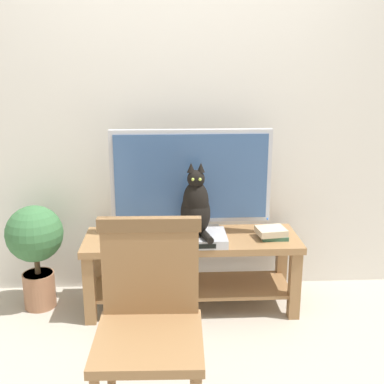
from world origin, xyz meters
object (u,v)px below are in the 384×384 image
Objects in this scene: tv_stand at (192,258)px; potted_plant at (35,244)px; media_box at (195,238)px; wooden_chair at (149,315)px; book_stack at (272,233)px; tv at (191,180)px; cat at (196,207)px.

potted_plant reaches higher than tv_stand.
media_box is 0.40× the size of wooden_chair.
book_stack is at bearing 5.29° from media_box.
cat is at bearing -83.02° from tv.
tv is (0.00, 0.07, 0.51)m from tv_stand.
cat is 0.48× the size of wooden_chair.
tv_stand is 1.03m from potted_plant.
media_box is 0.83× the size of cat.
media_box is at bearing -174.71° from book_stack.
media_box is 1.05m from potted_plant.
potted_plant reaches higher than media_box.
tv is 2.20× the size of cat.
wooden_chair is 1.31m from book_stack.
cat is at bearing -78.63° from tv_stand.
cat is (0.00, -0.01, 0.21)m from media_box.
potted_plant is (-1.04, 0.14, -0.07)m from media_box.
cat is at bearing -85.63° from media_box.
book_stack is at bearing 6.83° from cat.
media_box is at bearing 94.37° from cat.
cat is at bearing -8.42° from potted_plant.
book_stack is at bearing -11.80° from tv.
potted_plant is at bearing 171.58° from cat.
tv reaches higher than book_stack.
cat is 1.05m from wooden_chair.
tv is at bearing 168.20° from book_stack.
potted_plant is at bearing 176.48° from book_stack.
tv is at bearing 96.98° from cat.
potted_plant is (-1.04, 0.15, -0.28)m from cat.
media_box is 1.92× the size of book_stack.
tv_stand is 0.52m from tv.
tv is 1.23m from wooden_chair.
wooden_chair is (-0.26, -1.01, -0.16)m from cat.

